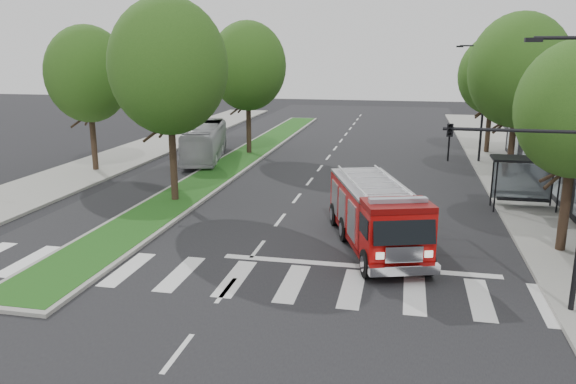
# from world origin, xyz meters

# --- Properties ---
(ground) EXTENTS (140.00, 140.00, 0.00)m
(ground) POSITION_xyz_m (0.00, 0.00, 0.00)
(ground) COLOR black
(ground) RESTS_ON ground
(sidewalk_right) EXTENTS (5.00, 80.00, 0.15)m
(sidewalk_right) POSITION_xyz_m (12.50, 10.00, 0.07)
(sidewalk_right) COLOR gray
(sidewalk_right) RESTS_ON ground
(sidewalk_left) EXTENTS (5.00, 80.00, 0.15)m
(sidewalk_left) POSITION_xyz_m (-14.50, 10.00, 0.07)
(sidewalk_left) COLOR gray
(sidewalk_left) RESTS_ON ground
(median) EXTENTS (3.00, 50.00, 0.15)m
(median) POSITION_xyz_m (-6.00, 18.00, 0.08)
(median) COLOR gray
(median) RESTS_ON ground
(bus_shelter) EXTENTS (3.20, 1.60, 2.61)m
(bus_shelter) POSITION_xyz_m (11.20, 8.15, 2.04)
(bus_shelter) COLOR black
(bus_shelter) RESTS_ON ground
(tree_right_mid) EXTENTS (5.60, 5.60, 9.72)m
(tree_right_mid) POSITION_xyz_m (11.50, 14.00, 6.49)
(tree_right_mid) COLOR black
(tree_right_mid) RESTS_ON ground
(tree_right_far) EXTENTS (5.00, 5.00, 8.73)m
(tree_right_far) POSITION_xyz_m (11.50, 24.00, 5.84)
(tree_right_far) COLOR black
(tree_right_far) RESTS_ON ground
(tree_median_near) EXTENTS (5.80, 5.80, 10.16)m
(tree_median_near) POSITION_xyz_m (-6.00, 6.00, 6.81)
(tree_median_near) COLOR black
(tree_median_near) RESTS_ON ground
(tree_median_far) EXTENTS (5.60, 5.60, 9.72)m
(tree_median_far) POSITION_xyz_m (-6.00, 20.00, 6.49)
(tree_median_far) COLOR black
(tree_median_far) RESTS_ON ground
(tree_left_mid) EXTENTS (5.20, 5.20, 9.16)m
(tree_left_mid) POSITION_xyz_m (-14.00, 12.00, 6.16)
(tree_left_mid) COLOR black
(tree_left_mid) RESTS_ON ground
(streetlight_right_near) EXTENTS (4.08, 0.22, 8.00)m
(streetlight_right_near) POSITION_xyz_m (9.61, -3.50, 4.67)
(streetlight_right_near) COLOR black
(streetlight_right_near) RESTS_ON ground
(streetlight_right_far) EXTENTS (2.11, 0.20, 8.00)m
(streetlight_right_far) POSITION_xyz_m (10.35, 20.00, 4.48)
(streetlight_right_far) COLOR black
(streetlight_right_far) RESTS_ON ground
(fire_engine) EXTENTS (4.62, 8.21, 2.73)m
(fire_engine) POSITION_xyz_m (4.47, 1.26, 1.31)
(fire_engine) COLOR #650605
(fire_engine) RESTS_ON ground
(city_bus) EXTENTS (4.13, 9.52, 2.58)m
(city_bus) POSITION_xyz_m (-8.50, 17.36, 1.29)
(city_bus) COLOR #BBBABF
(city_bus) RESTS_ON ground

